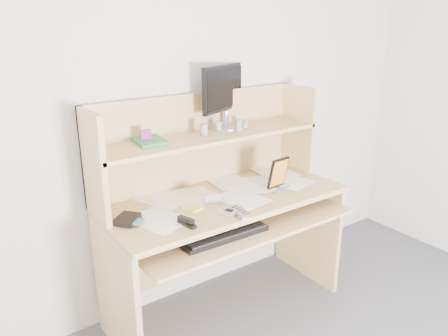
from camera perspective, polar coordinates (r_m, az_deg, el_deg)
back_wall at (r=2.59m, az=-3.92°, el=8.75°), size 3.60×0.04×2.50m
desk at (r=2.56m, az=-0.83°, el=-4.35°), size 1.40×0.70×1.30m
paper_clutter at (r=2.48m, az=0.22°, el=-3.70°), size 1.32×0.54×0.01m
keyboard at (r=2.26m, az=-0.22°, el=-8.49°), size 0.48×0.18×0.03m
tv_remote at (r=2.25m, az=2.22°, el=-5.80°), size 0.10×0.18×0.02m
flip_phone at (r=2.25m, az=0.50°, el=-5.65°), size 0.09×0.11×0.03m
stapler at (r=2.14m, az=-4.89°, el=-6.94°), size 0.05×0.12×0.04m
wallet at (r=2.21m, az=-12.51°, el=-6.53°), size 0.15×0.15×0.03m
sticky_note_pad at (r=2.32m, az=-3.95°, el=-5.28°), size 0.09×0.09×0.01m
digital_camera at (r=2.38m, az=-1.54°, el=-3.94°), size 0.09×0.06×0.05m
game_case at (r=2.58m, az=7.10°, el=-0.62°), size 0.13×0.03×0.18m
blue_pen at (r=2.58m, az=7.47°, el=-2.76°), size 0.15×0.02×0.01m
card_box at (r=2.33m, az=-10.17°, el=4.05°), size 0.06×0.03×0.08m
shelf_book at (r=2.35m, az=-9.70°, el=3.48°), size 0.17×0.22×0.02m
chip_stack_a at (r=2.56m, az=-0.76°, el=5.47°), size 0.05×0.05×0.06m
chip_stack_b at (r=2.46m, az=-2.63°, el=4.99°), size 0.05×0.05×0.07m
chip_stack_c at (r=2.63m, az=2.67°, el=5.71°), size 0.05×0.05×0.05m
chip_stack_d at (r=2.56m, az=1.90°, el=5.58°), size 0.05×0.05×0.07m
monitor at (r=2.63m, az=0.07°, el=9.59°), size 0.41×0.23×0.37m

